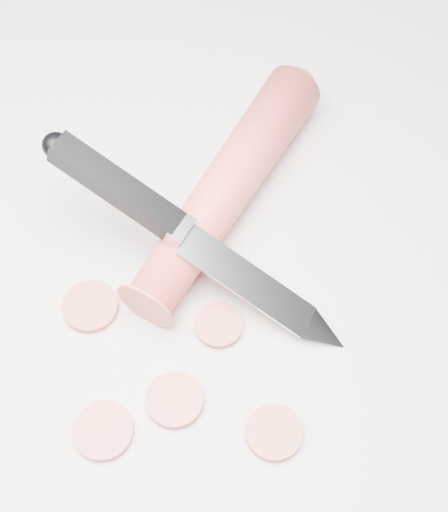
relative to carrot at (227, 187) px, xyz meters
name	(u,v)px	position (x,y,z in m)	size (l,w,h in m)	color
ground	(145,288)	(-0.08, -0.05, -0.02)	(2.40, 2.40, 0.00)	beige
carrot	(227,187)	(0.00, 0.00, 0.00)	(0.04, 0.04, 0.21)	#DF3C3A
carrot_slice_0	(90,306)	(-0.11, -0.05, -0.02)	(0.04, 0.04, 0.01)	#C95440
carrot_slice_1	(274,433)	(-0.03, -0.17, -0.02)	(0.03, 0.03, 0.01)	#C95440
carrot_slice_2	(175,400)	(-0.08, -0.13, -0.02)	(0.04, 0.04, 0.01)	#C95440
carrot_slice_3	(103,431)	(-0.13, -0.13, -0.02)	(0.04, 0.04, 0.01)	#C95440
carrot_slice_4	(219,325)	(-0.04, -0.09, -0.02)	(0.03, 0.03, 0.01)	#C95440
kitchen_knife	(197,240)	(-0.04, -0.05, 0.02)	(0.17, 0.19, 0.08)	silver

